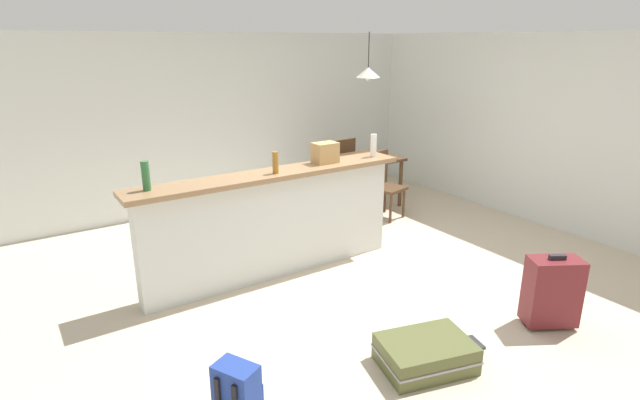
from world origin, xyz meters
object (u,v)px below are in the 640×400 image
(bottle_amber, at_px, (275,163))
(bottle_white, at_px, (373,145))
(suitcase_upright_maroon, at_px, (552,291))
(dining_chair_near_partition, at_px, (384,181))
(pendant_lamp, at_px, (368,72))
(backpack_blue, at_px, (238,394))
(bottle_green, at_px, (146,176))
(suitcase_flat_olive, at_px, (426,353))
(grocery_bag, at_px, (325,153))
(dining_table, at_px, (361,164))
(dining_chair_far_side, at_px, (341,164))

(bottle_amber, distance_m, bottle_white, 1.29)
(suitcase_upright_maroon, bearing_deg, dining_chair_near_partition, 77.84)
(bottle_white, xyz_separation_m, pendant_lamp, (0.96, 1.32, 0.71))
(bottle_white, distance_m, backpack_blue, 3.24)
(bottle_green, height_order, suitcase_flat_olive, bottle_green)
(suitcase_flat_olive, bearing_deg, bottle_green, 124.49)
(grocery_bag, height_order, suitcase_upright_maroon, grocery_bag)
(dining_table, xyz_separation_m, dining_chair_far_side, (0.06, 0.60, -0.13))
(bottle_amber, xyz_separation_m, backpack_blue, (-1.23, -1.70, -1.03))
(grocery_bag, bearing_deg, pendant_lamp, 38.70)
(suitcase_flat_olive, bearing_deg, suitcase_upright_maroon, -7.57)
(suitcase_upright_maroon, bearing_deg, grocery_bag, 110.66)
(bottle_amber, xyz_separation_m, pendant_lamp, (2.24, 1.37, 0.72))
(bottle_green, distance_m, suitcase_flat_olive, 2.77)
(suitcase_flat_olive, bearing_deg, dining_chair_near_partition, 55.15)
(bottle_amber, relative_size, dining_chair_far_side, 0.24)
(dining_table, bearing_deg, suitcase_upright_maroon, -100.69)
(bottle_amber, height_order, suitcase_flat_olive, bottle_amber)
(backpack_blue, bearing_deg, pendant_lamp, 41.42)
(backpack_blue, bearing_deg, bottle_white, 34.74)
(dining_chair_near_partition, bearing_deg, bottle_green, -167.74)
(bottle_amber, xyz_separation_m, bottle_white, (1.29, 0.05, 0.02))
(dining_table, relative_size, suitcase_upright_maroon, 1.64)
(pendant_lamp, xyz_separation_m, suitcase_upright_maroon, (-0.73, -3.51, -1.63))
(bottle_green, distance_m, dining_chair_far_side, 4.02)
(dining_table, distance_m, suitcase_flat_olive, 3.94)
(bottle_white, bearing_deg, dining_chair_near_partition, 42.45)
(dining_chair_near_partition, bearing_deg, suitcase_flat_olive, -124.85)
(grocery_bag, xyz_separation_m, dining_chair_far_side, (1.58, 1.89, -0.72))
(dining_table, xyz_separation_m, suitcase_flat_olive, (-1.98, -3.36, -0.54))
(pendant_lamp, bearing_deg, suitcase_upright_maroon, -101.78)
(bottle_amber, distance_m, suitcase_flat_olive, 2.27)
(suitcase_upright_maroon, height_order, backpack_blue, suitcase_upright_maroon)
(grocery_bag, distance_m, suitcase_upright_maroon, 2.56)
(pendant_lamp, relative_size, suitcase_flat_olive, 0.74)
(dining_chair_near_partition, relative_size, pendant_lamp, 1.42)
(dining_chair_far_side, bearing_deg, suitcase_upright_maroon, -100.04)
(bottle_green, distance_m, pendant_lamp, 3.76)
(bottle_white, relative_size, suitcase_flat_olive, 0.29)
(bottle_green, height_order, backpack_blue, bottle_green)
(backpack_blue, bearing_deg, suitcase_flat_olive, -10.55)
(dining_table, bearing_deg, dining_chair_near_partition, -92.58)
(dining_table, height_order, backpack_blue, dining_table)
(suitcase_upright_maroon, xyz_separation_m, backpack_blue, (-2.75, 0.44, -0.13))
(bottle_amber, distance_m, grocery_bag, 0.67)
(bottle_green, xyz_separation_m, dining_chair_far_side, (3.47, 1.89, -0.74))
(dining_chair_near_partition, height_order, dining_chair_far_side, same)
(dining_table, xyz_separation_m, dining_chair_near_partition, (-0.03, -0.55, -0.13))
(bottle_green, xyz_separation_m, bottle_amber, (1.23, -0.11, -0.02))
(pendant_lamp, height_order, backpack_blue, pendant_lamp)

